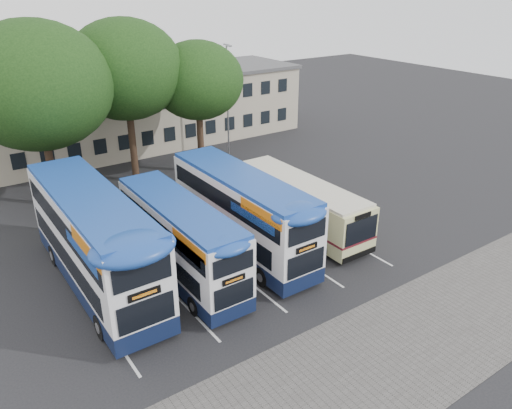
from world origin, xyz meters
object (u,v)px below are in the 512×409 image
Objects in this scene: lamp_post at (228,95)px; tree_right at (198,81)px; bus_dd_left at (94,237)px; bus_dd_right at (241,210)px; bus_dd_mid at (180,237)px; bus_single at (298,201)px; tree_mid at (125,70)px; tree_left at (36,86)px.

tree_right is at bearing -148.93° from lamp_post.
bus_dd_right is (7.62, -0.97, -0.24)m from bus_dd_left.
lamp_post reaches higher than bus_dd_right.
bus_dd_left is at bearing -139.51° from lamp_post.
bus_single is (8.22, 0.95, -0.52)m from bus_dd_mid.
tree_mid is at bearing 76.77° from bus_dd_mid.
tree_right is 12.80m from bus_single.
tree_left is at bearing 85.39° from bus_dd_left.
tree_right reaches higher than bus_dd_right.
tree_right is 0.92× the size of bus_dd_right.
bus_dd_right is at bearing 7.28° from bus_dd_mid.
bus_dd_left is at bearing 158.35° from bus_dd_mid.
tree_mid is 15.29m from bus_dd_mid.
bus_dd_mid is (-8.15, -12.60, -4.78)m from tree_right.
bus_dd_mid is at bearing -172.72° from bus_dd_right.
tree_mid reaches higher than lamp_post.
tree_mid is 5.17m from tree_right.
bus_dd_right is at bearing -109.33° from tree_right.
lamp_post is 14.99m from bus_single.
tree_left is 14.09m from bus_dd_mid.
tree_right is at bearing 57.09° from bus_dd_mid.
tree_right is at bearing 70.67° from bus_dd_right.
bus_dd_mid is 0.91× the size of bus_dd_right.
bus_dd_right reaches higher than bus_dd_mid.
bus_dd_right is at bearing -7.27° from bus_dd_left.
tree_mid is at bearing 166.85° from tree_right.
bus_single is at bearing -2.51° from bus_dd_left.
tree_left is at bearing 133.38° from bus_single.
bus_single is (-3.94, -14.07, -3.38)m from lamp_post.
bus_single is (4.31, 0.45, -0.75)m from bus_dd_right.
tree_right reaches higher than bus_single.
bus_single is at bearing -89.69° from tree_right.
bus_dd_left is 1.16× the size of bus_single.
lamp_post is 21.00m from bus_dd_left.
lamp_post is 0.90× the size of bus_single.
lamp_post is 5.05m from tree_right.
bus_dd_mid is (2.81, -12.62, -5.62)m from tree_left.
bus_dd_left is 11.98m from bus_single.
tree_mid reaches higher than tree_right.
bus_dd_right is (-4.24, -12.10, -4.55)m from tree_right.
lamp_post reaches higher than bus_dd_mid.
tree_right is 0.98× the size of bus_single.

